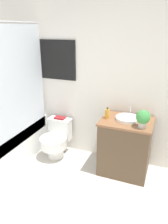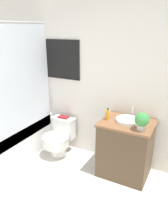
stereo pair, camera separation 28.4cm
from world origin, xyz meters
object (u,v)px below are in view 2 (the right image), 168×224
at_px(book_on_tank, 64,117).
at_px(potted_plant, 142,120).
at_px(sink, 128,120).
at_px(toilet, 59,138).
at_px(soap_bottle, 108,115).

bearing_deg(book_on_tank, potted_plant, -13.25).
relative_size(sink, book_on_tank, 2.09).
relative_size(toilet, potted_plant, 2.59).
bearing_deg(soap_bottle, potted_plant, -14.06).
distance_m(sink, book_on_tank, 1.10).
bearing_deg(sink, potted_plant, -38.81).
distance_m(soap_bottle, potted_plant, 0.49).
relative_size(toilet, sink, 1.68).
relative_size(soap_bottle, book_on_tank, 0.95).
relative_size(soap_bottle, potted_plant, 0.70).
bearing_deg(toilet, soap_bottle, -2.60).
distance_m(toilet, soap_bottle, 0.99).
height_order(sink, soap_bottle, soap_bottle).
height_order(sink, potted_plant, potted_plant).
height_order(toilet, book_on_tank, book_on_tank).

